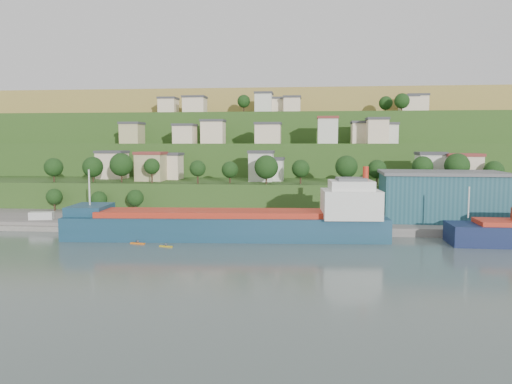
# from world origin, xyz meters

# --- Properties ---
(ground) EXTENTS (500.00, 500.00, 0.00)m
(ground) POSITION_xyz_m (0.00, 0.00, 0.00)
(ground) COLOR #475652
(ground) RESTS_ON ground
(quay) EXTENTS (220.00, 26.00, 4.00)m
(quay) POSITION_xyz_m (20.00, 28.00, 0.00)
(quay) COLOR slate
(quay) RESTS_ON ground
(pebble_beach) EXTENTS (40.00, 18.00, 2.40)m
(pebble_beach) POSITION_xyz_m (-55.00, 22.00, 0.00)
(pebble_beach) COLOR slate
(pebble_beach) RESTS_ON ground
(hillside) EXTENTS (360.00, 210.39, 96.00)m
(hillside) POSITION_xyz_m (0.01, 168.71, 0.08)
(hillside) COLOR #284719
(hillside) RESTS_ON ground
(cargo_ship_near) EXTENTS (74.80, 16.71, 19.05)m
(cargo_ship_near) POSITION_xyz_m (-2.72, 9.10, 3.04)
(cargo_ship_near) COLOR #123846
(cargo_ship_near) RESTS_ON ground
(warehouse) EXTENTS (31.70, 20.16, 12.80)m
(warehouse) POSITION_xyz_m (48.39, 30.11, 8.43)
(warehouse) COLOR #1B4753
(warehouse) RESTS_ON quay
(caravan) EXTENTS (6.38, 3.81, 2.78)m
(caravan) POSITION_xyz_m (-56.44, 19.93, 2.59)
(caravan) COLOR silver
(caravan) RESTS_ON pebble_beach
(dinghy) EXTENTS (4.72, 2.35, 0.90)m
(dinghy) POSITION_xyz_m (-40.07, 17.55, 1.65)
(dinghy) COLOR silver
(dinghy) RESTS_ON pebble_beach
(kayak_orange) EXTENTS (3.49, 1.25, 0.86)m
(kayak_orange) POSITION_xyz_m (-23.44, 0.72, 0.25)
(kayak_orange) COLOR orange
(kayak_orange) RESTS_ON ground
(kayak_yellow) EXTENTS (3.10, 1.29, 0.77)m
(kayak_yellow) POSITION_xyz_m (-16.34, -1.73, 0.23)
(kayak_yellow) COLOR gold
(kayak_yellow) RESTS_ON ground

